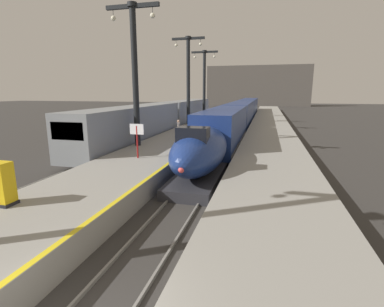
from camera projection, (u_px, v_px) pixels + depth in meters
name	position (u px, v px, depth m)	size (l,w,h in m)	color
platform_left	(190.00, 136.00, 29.74)	(4.80, 110.00, 1.05)	gray
platform_right	(270.00, 139.00, 27.76)	(4.80, 110.00, 1.05)	gray
platform_left_safety_stripe	(212.00, 132.00, 29.07)	(0.20, 107.80, 0.01)	yellow
rail_main_left	(225.00, 138.00, 31.63)	(0.08, 110.00, 0.12)	slate
rail_main_right	(239.00, 138.00, 31.27)	(0.08, 110.00, 0.12)	slate
rail_secondary_left	(157.00, 135.00, 33.62)	(0.08, 110.00, 0.12)	slate
rail_secondary_right	(169.00, 136.00, 33.25)	(0.08, 110.00, 0.12)	slate
highspeed_train_main	(240.00, 115.00, 39.16)	(2.92, 57.65, 3.60)	navy
regional_train_adjacent	(167.00, 116.00, 34.51)	(2.85, 36.60, 3.80)	gray
station_column_mid	(135.00, 64.00, 20.62)	(4.00, 0.68, 10.11)	black
station_column_far	(188.00, 73.00, 34.56)	(4.00, 0.68, 10.44)	black
station_column_distant	(204.00, 78.00, 43.37)	(4.00, 0.68, 10.07)	black
passenger_near_edge	(179.00, 128.00, 24.41)	(0.31, 0.55, 1.69)	#23232D
rolling_suitcase	(194.00, 137.00, 23.90)	(0.40, 0.22, 0.98)	black
ticket_machine_yellow	(2.00, 185.00, 10.26)	(0.76, 0.62, 1.60)	yellow
departure_info_board	(137.00, 134.00, 17.43)	(0.90, 0.10, 2.12)	maroon
terminus_back_wall	(257.00, 86.00, 100.42)	(36.00, 2.00, 14.00)	#4C4742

